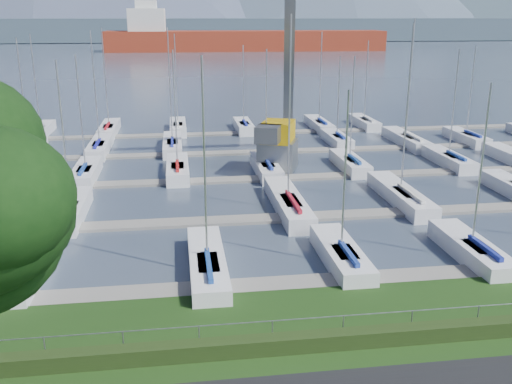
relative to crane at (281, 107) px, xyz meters
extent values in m
cube|color=#3F4B5C|center=(-4.77, 229.96, -5.73)|extent=(800.00, 540.00, 0.20)
cube|color=#233513|center=(-4.77, -30.44, -4.98)|extent=(80.00, 0.70, 0.70)
cylinder|color=gray|center=(-4.77, -30.04, -4.13)|extent=(80.00, 0.04, 0.04)
cube|color=#425361|center=(-4.77, 299.96, 0.67)|extent=(900.00, 80.00, 12.00)
cube|color=slate|center=(-4.77, -24.04, -5.55)|extent=(90.00, 1.60, 0.25)
cube|color=gray|center=(-4.77, -14.04, -5.55)|extent=(90.00, 1.60, 0.25)
cube|color=slate|center=(-4.77, -4.04, -5.55)|extent=(90.00, 1.60, 0.25)
cube|color=slate|center=(-4.77, 5.96, -5.55)|extent=(90.00, 1.60, 0.25)
cube|color=gray|center=(-4.77, 15.96, -5.55)|extent=(90.00, 1.60, 0.25)
cube|color=slate|center=(-0.46, -1.23, -4.13)|extent=(4.13, 4.13, 2.60)
cube|color=#C79A0B|center=(-0.46, -1.23, -2.03)|extent=(3.64, 4.10, 1.80)
cube|color=slate|center=(1.34, 3.27, 6.97)|extent=(3.10, 11.20, 19.89)
cube|color=#57595E|center=(-1.66, -3.23, -1.83)|extent=(2.65, 2.77, 1.40)
cube|color=maroon|center=(19.56, 185.88, -2.83)|extent=(111.82, 20.65, 10.00)
cube|color=silver|center=(-19.42, 186.81, 4.67)|extent=(14.33, 14.33, 12.00)
cube|color=silver|center=(-19.42, 186.81, 11.67)|extent=(8.19, 8.19, 4.00)
camera|label=1|loc=(-9.30, -50.42, 7.77)|focal=40.00mm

